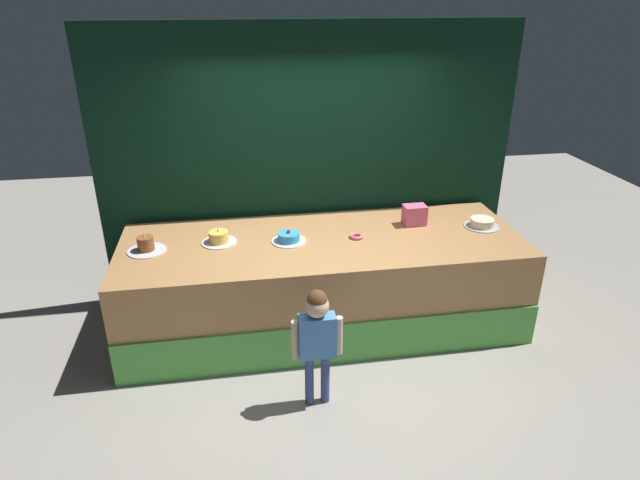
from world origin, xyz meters
The scene contains 10 objects.
ground_plane centered at (0.00, 0.00, 0.00)m, with size 12.00×12.00×0.00m, color gray.
stage_platform centered at (0.00, 0.67, 0.45)m, with size 3.76×1.38×0.91m.
curtain_backdrop centered at (0.00, 1.46, 1.40)m, with size 4.25×0.08×2.79m, color black.
child_figure centered at (-0.24, -0.47, 0.67)m, with size 0.40×0.18×1.03m.
pink_box centered at (0.96, 0.90, 1.01)m, with size 0.22×0.15×0.20m, color #E2628A.
donut centered at (0.32, 0.67, 0.92)m, with size 0.13×0.13×0.03m, color pink.
cake_far_left centered at (-1.60, 0.70, 0.96)m, with size 0.34×0.34×0.18m.
cake_center_left centered at (-0.96, 0.77, 0.95)m, with size 0.32×0.32×0.16m.
cake_center_right centered at (-0.32, 0.69, 0.94)m, with size 0.32×0.32×0.12m.
cake_far_right centered at (1.60, 0.72, 0.94)m, with size 0.34×0.34×0.09m.
Camera 1 is at (-0.78, -3.84, 3.02)m, focal length 30.28 mm.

